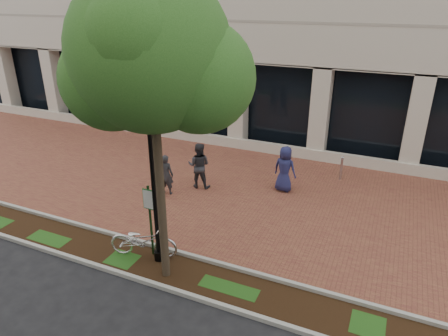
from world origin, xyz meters
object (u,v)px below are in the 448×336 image
at_px(locked_bicycle, 143,240).
at_px(pedestrian_left, 166,175).
at_px(bollard, 341,168).
at_px(lamppost, 153,183).
at_px(pedestrian_right, 285,169).
at_px(parking_sign, 150,212).
at_px(pedestrian_mid, 199,165).
at_px(street_tree, 154,63).

bearing_deg(locked_bicycle, pedestrian_left, 5.93).
height_order(pedestrian_left, bollard, pedestrian_left).
relative_size(lamppost, pedestrian_right, 2.39).
bearing_deg(locked_bicycle, parking_sign, -70.32).
xyz_separation_m(pedestrian_left, pedestrian_right, (4.04, 2.11, 0.11)).
bearing_deg(bollard, locked_bicycle, -119.73).
distance_m(pedestrian_right, bollard, 2.72).
xyz_separation_m(lamppost, bollard, (3.93, 7.74, -1.93)).
bearing_deg(pedestrian_mid, parking_sign, 88.84).
xyz_separation_m(pedestrian_mid, pedestrian_right, (3.17, 1.06, -0.01)).
bearing_deg(pedestrian_left, pedestrian_mid, -138.47).
bearing_deg(pedestrian_left, pedestrian_right, -161.03).
relative_size(pedestrian_left, pedestrian_right, 0.88).
xyz_separation_m(street_tree, bollard, (3.33, 8.20, -5.20)).
xyz_separation_m(parking_sign, pedestrian_left, (-1.70, 3.58, -0.65)).
relative_size(street_tree, pedestrian_mid, 4.19).
bearing_deg(pedestrian_left, street_tree, 113.34).
bearing_deg(bollard, lamppost, -116.89).
relative_size(lamppost, pedestrian_left, 2.71).
distance_m(pedestrian_left, pedestrian_mid, 1.37).
bearing_deg(parking_sign, pedestrian_mid, 100.48).
bearing_deg(lamppost, locked_bicycle, -179.21).
distance_m(locked_bicycle, pedestrian_right, 6.37).
bearing_deg(pedestrian_left, bollard, -154.37).
height_order(lamppost, locked_bicycle, lamppost).
xyz_separation_m(locked_bicycle, pedestrian_left, (-1.50, 3.72, 0.27)).
xyz_separation_m(street_tree, locked_bicycle, (-1.10, 0.45, -5.20)).
bearing_deg(parking_sign, locked_bicycle, -143.90).
bearing_deg(pedestrian_right, parking_sign, 76.40).
distance_m(parking_sign, pedestrian_right, 6.17).
bearing_deg(street_tree, bollard, 67.91).
bearing_deg(street_tree, pedestrian_right, 77.05).
distance_m(parking_sign, street_tree, 4.40).
relative_size(lamppost, locked_bicycle, 2.17).
distance_m(street_tree, bollard, 10.26).
bearing_deg(bollard, pedestrian_left, -145.83).
relative_size(parking_sign, pedestrian_mid, 1.23).
relative_size(locked_bicycle, bollard, 1.93).
bearing_deg(locked_bicycle, pedestrian_mid, -8.56).
distance_m(street_tree, pedestrian_left, 6.96).
bearing_deg(street_tree, pedestrian_left, 121.89).
bearing_deg(pedestrian_right, pedestrian_mid, 27.30).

